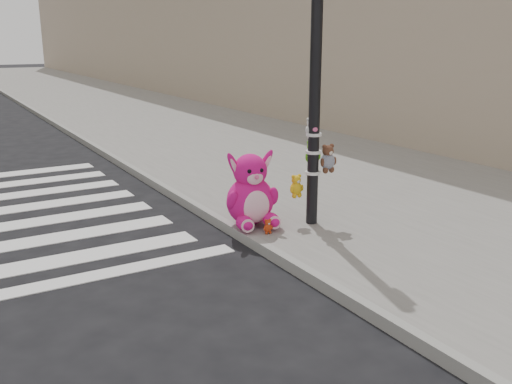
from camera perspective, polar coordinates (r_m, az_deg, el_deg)
ground at (r=5.76m, az=-5.33°, el=-13.44°), size 120.00×120.00×0.00m
sidewalk_near at (r=16.45m, az=-4.48°, el=5.81°), size 7.00×80.00×0.14m
curb_edge at (r=15.29m, az=-16.20°, el=4.52°), size 0.12×80.00×0.15m
signal_pole at (r=8.02m, az=5.96°, el=8.38°), size 0.68×0.49×4.00m
pink_bunny at (r=8.10m, az=-0.50°, el=-0.27°), size 0.79×0.89×1.10m
red_teddy at (r=7.84m, az=1.19°, el=-3.45°), size 0.15×0.11×0.21m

